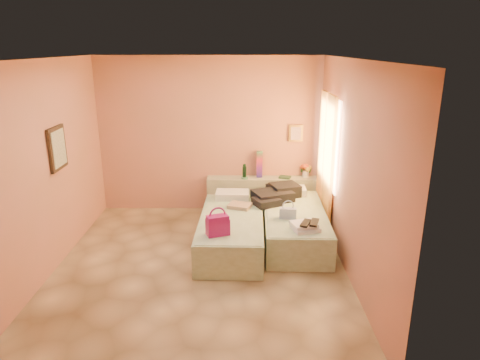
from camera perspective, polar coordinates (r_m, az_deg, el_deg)
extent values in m
plane|color=tan|center=(6.13, -5.27, -11.37)|extent=(4.50, 4.50, 0.00)
cube|color=tan|center=(7.77, -4.08, 5.92)|extent=(4.00, 0.02, 2.80)
cube|color=tan|center=(6.13, -24.63, 1.19)|extent=(0.02, 4.50, 2.80)
cube|color=tan|center=(5.75, 14.59, 1.25)|extent=(0.02, 4.50, 2.80)
cube|color=silver|center=(5.38, -6.13, 15.77)|extent=(4.00, 4.50, 0.02)
cube|color=#FFCF9E|center=(6.90, 12.00, 4.96)|extent=(0.02, 1.10, 1.40)
cube|color=#F8A23B|center=(6.83, 11.73, 1.82)|extent=(0.05, 0.55, 2.20)
cube|color=#F8A23B|center=(7.40, 10.84, 3.08)|extent=(0.05, 0.45, 2.20)
cube|color=#332516|center=(6.42, -23.18, 3.91)|extent=(0.04, 0.50, 0.60)
cube|color=#AE8F3A|center=(7.78, 7.44, 6.20)|extent=(0.25, 0.04, 0.30)
cube|color=#ACB393|center=(7.91, 3.08, -1.95)|extent=(2.05, 0.30, 0.65)
cube|color=#B7D6AC|center=(6.54, -1.13, -6.90)|extent=(0.96, 2.03, 0.50)
cube|color=#B7D6AC|center=(6.80, 7.26, -6.08)|extent=(0.96, 2.03, 0.50)
cylinder|color=#153B23|center=(7.71, 0.59, 1.12)|extent=(0.08, 0.08, 0.26)
cube|color=#A6146B|center=(7.79, 2.62, 2.12)|extent=(0.11, 0.11, 0.48)
cylinder|color=#519477|center=(7.73, 0.61, 0.27)|extent=(0.15, 0.15, 0.03)
cube|color=#244431|center=(7.81, 6.00, 0.38)|extent=(0.24, 0.20, 0.03)
cube|color=white|center=(7.90, 8.77, 1.43)|extent=(0.23, 0.23, 0.29)
cube|color=#A6146B|center=(5.80, -2.99, -6.00)|extent=(0.34, 0.26, 0.28)
cube|color=tan|center=(6.78, -0.03, -3.44)|extent=(0.41, 0.37, 0.06)
cube|color=black|center=(7.10, 4.83, -1.92)|extent=(0.88, 0.88, 0.20)
cube|color=#4362A0|center=(6.39, 6.39, -4.43)|extent=(0.26, 0.13, 0.16)
cube|color=white|center=(6.04, 8.70, -6.15)|extent=(0.42, 0.38, 0.10)
cube|color=black|center=(6.00, 9.34, -5.69)|extent=(0.29, 0.33, 0.03)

